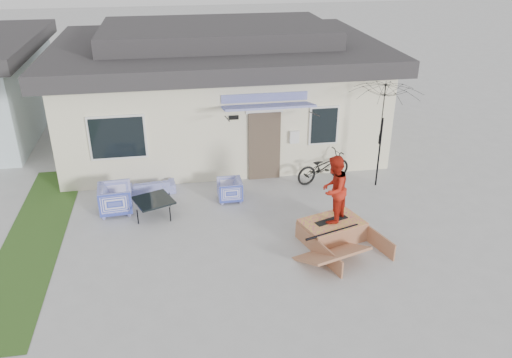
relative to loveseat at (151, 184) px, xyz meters
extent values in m
plane|color=#A6A6A6|center=(2.38, -4.05, -0.26)|extent=(90.00, 90.00, 0.00)
cube|color=#29491B|center=(-2.82, -2.05, -0.26)|extent=(1.40, 8.00, 0.01)
cube|color=beige|center=(2.38, 3.95, 1.24)|extent=(10.00, 7.00, 3.00)
cube|color=#28282C|center=(2.38, 3.95, 2.99)|extent=(10.80, 7.80, 0.50)
cube|color=#28282C|center=(2.38, 3.95, 3.54)|extent=(7.50, 4.50, 0.60)
cube|color=brown|center=(3.38, 0.41, 0.79)|extent=(0.95, 0.08, 2.10)
cube|color=white|center=(-0.82, 0.42, 1.34)|extent=(1.60, 0.06, 1.30)
cube|color=white|center=(5.18, 0.42, 1.34)|extent=(0.90, 0.06, 1.20)
cube|color=#2536A9|center=(3.38, -0.10, 2.19)|extent=(2.50, 1.09, 0.29)
imported|color=#2536A9|center=(0.00, 0.00, 0.00)|extent=(1.39, 0.53, 0.53)
imported|color=#2536A9|center=(-0.90, -0.99, 0.17)|extent=(0.86, 0.91, 0.87)
imported|color=#2536A9|center=(2.18, -0.81, 0.08)|extent=(0.62, 0.66, 0.68)
cube|color=black|center=(0.10, -1.32, -0.04)|extent=(1.20, 1.20, 0.46)
imported|color=black|center=(5.09, -0.07, 0.30)|extent=(1.88, 1.10, 1.14)
cylinder|color=black|center=(6.58, -0.60, 0.79)|extent=(0.05, 0.05, 2.10)
imported|color=black|center=(6.58, -0.60, 1.49)|extent=(2.23, 2.09, 0.90)
cube|color=black|center=(4.39, -3.19, 0.25)|extent=(0.89, 0.49, 0.05)
imported|color=#B12011|center=(4.39, -3.19, 1.11)|extent=(1.00, 1.03, 1.67)
camera|label=1|loc=(0.80, -13.53, 6.60)|focal=36.09mm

